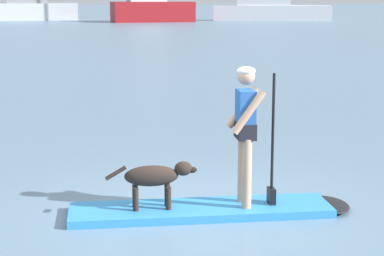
{
  "coord_description": "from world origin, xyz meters",
  "views": [
    {
      "loc": [
        -0.98,
        -8.01,
        2.69
      ],
      "look_at": [
        0.0,
        1.0,
        0.9
      ],
      "focal_mm": 63.12,
      "sensor_mm": 36.0,
      "label": 1
    }
  ],
  "objects_px": {
    "paddleboard": "(219,209)",
    "person_paddler": "(247,126)",
    "moored_boat_outer": "(32,5)",
    "moored_boat_port": "(151,5)",
    "dog": "(156,177)",
    "moored_boat_far_port": "(270,7)"
  },
  "relations": [
    {
      "from": "person_paddler",
      "to": "moored_boat_port",
      "type": "distance_m",
      "value": 61.97
    },
    {
      "from": "person_paddler",
      "to": "moored_boat_port",
      "type": "relative_size",
      "value": 0.16
    },
    {
      "from": "person_paddler",
      "to": "moored_boat_port",
      "type": "bearing_deg",
      "value": 88.3
    },
    {
      "from": "moored_boat_far_port",
      "to": "paddleboard",
      "type": "bearing_deg",
      "value": -103.2
    },
    {
      "from": "dog",
      "to": "moored_boat_port",
      "type": "xyz_separation_m",
      "value": [
        2.96,
        61.97,
        1.23
      ]
    },
    {
      "from": "dog",
      "to": "moored_boat_port",
      "type": "relative_size",
      "value": 0.1
    },
    {
      "from": "person_paddler",
      "to": "dog",
      "type": "xyz_separation_m",
      "value": [
        -1.13,
        -0.02,
        -0.62
      ]
    },
    {
      "from": "paddleboard",
      "to": "moored_boat_port",
      "type": "relative_size",
      "value": 0.32
    },
    {
      "from": "person_paddler",
      "to": "moored_boat_far_port",
      "type": "height_order",
      "value": "moored_boat_far_port"
    },
    {
      "from": "person_paddler",
      "to": "moored_boat_outer",
      "type": "xyz_separation_m",
      "value": [
        -10.8,
        67.71,
        0.54
      ]
    },
    {
      "from": "dog",
      "to": "moored_boat_far_port",
      "type": "bearing_deg",
      "value": 76.14
    },
    {
      "from": "paddleboard",
      "to": "dog",
      "type": "bearing_deg",
      "value": -178.73
    },
    {
      "from": "dog",
      "to": "moored_boat_far_port",
      "type": "xyz_separation_m",
      "value": [
        15.82,
        64.11,
        0.94
      ]
    },
    {
      "from": "moored_boat_outer",
      "to": "moored_boat_port",
      "type": "distance_m",
      "value": 13.89
    },
    {
      "from": "dog",
      "to": "moored_boat_port",
      "type": "bearing_deg",
      "value": 87.26
    },
    {
      "from": "paddleboard",
      "to": "moored_boat_port",
      "type": "xyz_separation_m",
      "value": [
        2.17,
        61.95,
        1.68
      ]
    },
    {
      "from": "moored_boat_outer",
      "to": "paddleboard",
      "type": "bearing_deg",
      "value": -81.22
    },
    {
      "from": "moored_boat_far_port",
      "to": "moored_boat_outer",
      "type": "bearing_deg",
      "value": 171.9
    },
    {
      "from": "person_paddler",
      "to": "moored_boat_outer",
      "type": "height_order",
      "value": "moored_boat_outer"
    },
    {
      "from": "paddleboard",
      "to": "moored_boat_outer",
      "type": "xyz_separation_m",
      "value": [
        -10.46,
        67.72,
        1.6
      ]
    },
    {
      "from": "paddleboard",
      "to": "person_paddler",
      "type": "bearing_deg",
      "value": 1.27
    },
    {
      "from": "moored_boat_port",
      "to": "dog",
      "type": "bearing_deg",
      "value": -92.74
    }
  ]
}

